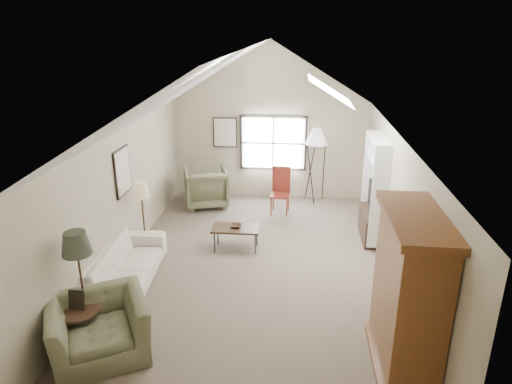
# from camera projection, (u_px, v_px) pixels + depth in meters

# --- Properties ---
(room_shell) EXTENTS (5.01, 8.01, 4.00)m
(room_shell) POSITION_uv_depth(u_px,v_px,m) (254.00, 96.00, 7.41)
(room_shell) COLOR #6F5F4F
(room_shell) RESTS_ON ground
(window) EXTENTS (1.72, 0.08, 1.42)m
(window) POSITION_uv_depth(u_px,v_px,m) (273.00, 143.00, 11.71)
(window) COLOR black
(window) RESTS_ON room_shell
(skylight) EXTENTS (0.80, 1.20, 0.52)m
(skylight) POSITION_uv_depth(u_px,v_px,m) (331.00, 89.00, 8.13)
(skylight) COLOR white
(skylight) RESTS_ON room_shell
(wall_art) EXTENTS (1.97, 3.71, 0.88)m
(wall_art) POSITION_uv_depth(u_px,v_px,m) (177.00, 151.00, 9.90)
(wall_art) COLOR black
(wall_art) RESTS_ON room_shell
(armoire) EXTENTS (0.60, 1.50, 2.20)m
(armoire) POSITION_uv_depth(u_px,v_px,m) (408.00, 297.00, 5.69)
(armoire) COLOR brown
(armoire) RESTS_ON ground
(tv_alcove) EXTENTS (0.32, 1.30, 2.10)m
(tv_alcove) POSITION_uv_depth(u_px,v_px,m) (374.00, 187.00, 9.40)
(tv_alcove) COLOR white
(tv_alcove) RESTS_ON ground
(media_console) EXTENTS (0.34, 1.18, 0.60)m
(media_console) POSITION_uv_depth(u_px,v_px,m) (370.00, 225.00, 9.69)
(media_console) COLOR #382316
(media_console) RESTS_ON ground
(tv_panel) EXTENTS (0.05, 0.90, 0.55)m
(tv_panel) POSITION_uv_depth(u_px,v_px,m) (372.00, 198.00, 9.48)
(tv_panel) COLOR black
(tv_panel) RESTS_ON media_console
(sofa) EXTENTS (1.10, 2.51, 0.72)m
(sofa) POSITION_uv_depth(u_px,v_px,m) (123.00, 268.00, 7.86)
(sofa) COLOR beige
(sofa) RESTS_ON ground
(armchair_near) EXTENTS (1.64, 1.58, 0.82)m
(armchair_near) POSITION_uv_depth(u_px,v_px,m) (99.00, 329.00, 6.19)
(armchair_near) COLOR #575C40
(armchair_near) RESTS_ON ground
(armchair_far) EXTENTS (1.29, 1.31, 0.96)m
(armchair_far) POSITION_uv_depth(u_px,v_px,m) (206.00, 187.00, 11.42)
(armchair_far) COLOR #5D6144
(armchair_far) RESTS_ON ground
(coffee_table) EXTENTS (0.96, 0.54, 0.49)m
(coffee_table) POSITION_uv_depth(u_px,v_px,m) (236.00, 238.00, 9.21)
(coffee_table) COLOR #3B2B18
(coffee_table) RESTS_ON ground
(bowl) EXTENTS (0.23, 0.23, 0.06)m
(bowl) POSITION_uv_depth(u_px,v_px,m) (236.00, 226.00, 9.12)
(bowl) COLOR #331E15
(bowl) RESTS_ON coffee_table
(side_table) EXTENTS (0.65, 0.65, 0.62)m
(side_table) POSITION_uv_depth(u_px,v_px,m) (81.00, 327.00, 6.39)
(side_table) COLOR #332215
(side_table) RESTS_ON ground
(side_chair) EXTENTS (0.47, 0.47, 1.12)m
(side_chair) POSITION_uv_depth(u_px,v_px,m) (280.00, 191.00, 10.91)
(side_chair) COLOR maroon
(side_chair) RESTS_ON ground
(tripod_lamp) EXTENTS (0.61, 0.61, 1.94)m
(tripod_lamp) POSITION_uv_depth(u_px,v_px,m) (315.00, 165.00, 11.53)
(tripod_lamp) COLOR silver
(tripod_lamp) RESTS_ON ground
(dark_lamp) EXTENTS (0.43, 0.43, 1.72)m
(dark_lamp) POSITION_uv_depth(u_px,v_px,m) (82.00, 286.00, 6.38)
(dark_lamp) COLOR #25281C
(dark_lamp) RESTS_ON ground
(tan_lamp) EXTENTS (0.33, 0.33, 1.54)m
(tan_lamp) POSITION_uv_depth(u_px,v_px,m) (143.00, 218.00, 8.85)
(tan_lamp) COLOR tan
(tan_lamp) RESTS_ON ground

